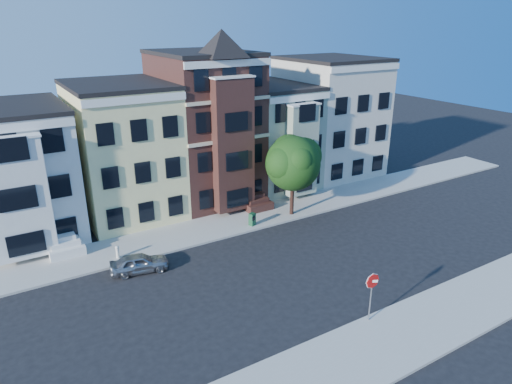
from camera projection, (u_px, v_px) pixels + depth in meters
ground at (307, 265)px, 28.94m from camera, size 120.00×120.00×0.00m
far_sidewalk at (244, 220)px, 35.30m from camera, size 60.00×4.00×0.15m
near_sidewalk at (405, 334)px, 22.52m from camera, size 60.00×4.00×0.15m
house_white at (10, 175)px, 31.65m from camera, size 8.00×9.00×9.00m
house_yellow at (124, 152)px, 35.35m from camera, size 7.00×9.00×10.00m
house_brown at (205, 129)px, 38.40m from camera, size 7.00×9.00×12.00m
house_green at (270, 136)px, 42.08m from camera, size 6.00×9.00×9.00m
house_cream at (329, 118)px, 45.13m from camera, size 8.00×9.00×11.00m
street_tree at (293, 167)px, 34.86m from camera, size 8.46×8.46×7.79m
parked_car at (139, 263)px, 28.01m from camera, size 3.73×2.06×1.20m
newspaper_box at (252, 219)px, 34.07m from camera, size 0.54×0.51×0.95m
fire_hydrant at (118, 253)px, 29.43m from camera, size 0.29×0.29×0.68m
stop_sign at (371, 294)px, 22.90m from camera, size 0.82×0.46×3.08m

